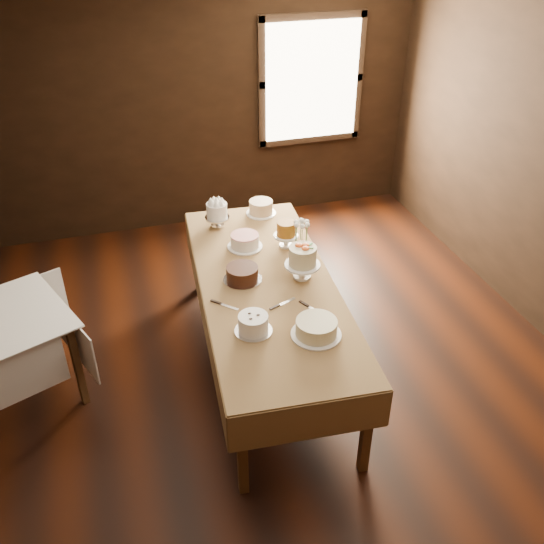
% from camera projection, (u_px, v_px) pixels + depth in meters
% --- Properties ---
extents(floor, '(5.00, 6.00, 0.01)m').
position_uv_depth(floor, '(279.00, 380.00, 4.93)').
color(floor, black).
rests_on(floor, ground).
extents(ceiling, '(5.00, 6.00, 0.01)m').
position_uv_depth(ceiling, '(282.00, 21.00, 3.41)').
color(ceiling, beige).
rests_on(ceiling, wall_back).
extents(wall_back, '(5.00, 0.02, 2.80)m').
position_uv_depth(wall_back, '(200.00, 107.00, 6.58)').
color(wall_back, black).
rests_on(wall_back, ground).
extents(window, '(1.10, 0.05, 1.30)m').
position_uv_depth(window, '(312.00, 81.00, 6.74)').
color(window, '#FFEABF').
rests_on(window, wall_back).
extents(display_table, '(1.24, 2.74, 0.83)m').
position_uv_depth(display_table, '(267.00, 289.00, 4.71)').
color(display_table, '#49301B').
rests_on(display_table, ground).
extents(side_table, '(1.20, 1.20, 0.78)m').
position_uv_depth(side_table, '(2.00, 330.00, 4.40)').
color(side_table, '#49301B').
rests_on(side_table, ground).
extents(cake_meringue, '(0.27, 0.27, 0.24)m').
position_uv_depth(cake_meringue, '(217.00, 216.00, 5.40)').
color(cake_meringue, silver).
rests_on(cake_meringue, display_table).
extents(cake_speckled, '(0.31, 0.31, 0.13)m').
position_uv_depth(cake_speckled, '(261.00, 208.00, 5.63)').
color(cake_speckled, white).
rests_on(cake_speckled, display_table).
extents(cake_lattice, '(0.31, 0.31, 0.11)m').
position_uv_depth(cake_lattice, '(245.00, 242.00, 5.11)').
color(cake_lattice, white).
rests_on(cake_lattice, display_table).
extents(cake_caramel, '(0.22, 0.22, 0.25)m').
position_uv_depth(cake_caramel, '(286.00, 235.00, 5.10)').
color(cake_caramel, white).
rests_on(cake_caramel, display_table).
extents(cake_chocolate, '(0.36, 0.36, 0.12)m').
position_uv_depth(cake_chocolate, '(242.00, 274.00, 4.67)').
color(cake_chocolate, silver).
rests_on(cake_chocolate, display_table).
extents(cake_flowers, '(0.28, 0.28, 0.29)m').
position_uv_depth(cake_flowers, '(302.00, 264.00, 4.67)').
color(cake_flowers, white).
rests_on(cake_flowers, display_table).
extents(cake_swirl, '(0.29, 0.29, 0.14)m').
position_uv_depth(cake_swirl, '(253.00, 324.00, 4.12)').
color(cake_swirl, silver).
rests_on(cake_swirl, display_table).
extents(cake_cream, '(0.36, 0.36, 0.12)m').
position_uv_depth(cake_cream, '(316.00, 328.00, 4.09)').
color(cake_cream, white).
rests_on(cake_cream, display_table).
extents(cake_server_a, '(0.23, 0.11, 0.01)m').
position_uv_depth(cake_server_a, '(287.00, 302.00, 4.45)').
color(cake_server_a, silver).
rests_on(cake_server_a, display_table).
extents(cake_server_b, '(0.13, 0.23, 0.01)m').
position_uv_depth(cake_server_b, '(316.00, 311.00, 4.36)').
color(cake_server_b, silver).
rests_on(cake_server_b, display_table).
extents(cake_server_d, '(0.18, 0.19, 0.01)m').
position_uv_depth(cake_server_d, '(294.00, 256.00, 5.01)').
color(cake_server_d, silver).
rests_on(cake_server_d, display_table).
extents(cake_server_e, '(0.19, 0.19, 0.01)m').
position_uv_depth(cake_server_e, '(230.00, 307.00, 4.40)').
color(cake_server_e, silver).
rests_on(cake_server_e, display_table).
extents(flower_vase, '(0.18, 0.18, 0.14)m').
position_uv_depth(flower_vase, '(301.00, 250.00, 4.97)').
color(flower_vase, '#2D2823').
rests_on(flower_vase, display_table).
extents(flower_bouquet, '(0.14, 0.14, 0.20)m').
position_uv_depth(flower_bouquet, '(302.00, 230.00, 4.86)').
color(flower_bouquet, white).
rests_on(flower_bouquet, flower_vase).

